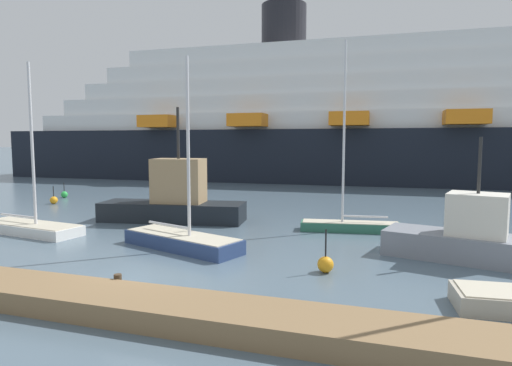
{
  "coord_description": "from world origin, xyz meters",
  "views": [
    {
      "loc": [
        8.09,
        -13.16,
        4.84
      ],
      "look_at": [
        0.0,
        12.1,
        2.3
      ],
      "focal_mm": 30.58,
      "sensor_mm": 36.0,
      "label": 1
    }
  ],
  "objects_px": {
    "fishing_boat_1": "(470,238)",
    "cruise_ship": "(452,122)",
    "fishing_boat_0": "(175,200)",
    "channel_buoy_0": "(64,194)",
    "sailboat_3": "(30,226)",
    "channel_buoy_1": "(54,200)",
    "sailboat_2": "(350,222)",
    "channel_buoy_2": "(325,264)",
    "sailboat_0": "(182,239)"
  },
  "relations": [
    {
      "from": "fishing_boat_1",
      "to": "channel_buoy_0",
      "type": "relative_size",
      "value": 5.06
    },
    {
      "from": "sailboat_0",
      "to": "channel_buoy_0",
      "type": "distance_m",
      "value": 22.16
    },
    {
      "from": "channel_buoy_0",
      "to": "channel_buoy_1",
      "type": "xyz_separation_m",
      "value": [
        1.87,
        -3.25,
        0.01
      ]
    },
    {
      "from": "sailboat_3",
      "to": "channel_buoy_0",
      "type": "distance_m",
      "value": 15.24
    },
    {
      "from": "sailboat_2",
      "to": "channel_buoy_2",
      "type": "bearing_deg",
      "value": 81.23
    },
    {
      "from": "fishing_boat_1",
      "to": "channel_buoy_2",
      "type": "height_order",
      "value": "fishing_boat_1"
    },
    {
      "from": "sailboat_3",
      "to": "fishing_boat_0",
      "type": "height_order",
      "value": "sailboat_3"
    },
    {
      "from": "sailboat_0",
      "to": "sailboat_2",
      "type": "height_order",
      "value": "sailboat_2"
    },
    {
      "from": "sailboat_3",
      "to": "channel_buoy_2",
      "type": "xyz_separation_m",
      "value": [
        15.93,
        -2.15,
        -0.09
      ]
    },
    {
      "from": "fishing_boat_0",
      "to": "channel_buoy_1",
      "type": "height_order",
      "value": "fishing_boat_0"
    },
    {
      "from": "fishing_boat_0",
      "to": "sailboat_2",
      "type": "bearing_deg",
      "value": -7.36
    },
    {
      "from": "fishing_boat_1",
      "to": "sailboat_0",
      "type": "bearing_deg",
      "value": -156.63
    },
    {
      "from": "channel_buoy_1",
      "to": "channel_buoy_0",
      "type": "bearing_deg",
      "value": 119.88
    },
    {
      "from": "sailboat_3",
      "to": "cruise_ship",
      "type": "xyz_separation_m",
      "value": [
        24.43,
        37.94,
        6.68
      ]
    },
    {
      "from": "fishing_boat_1",
      "to": "channel_buoy_1",
      "type": "bearing_deg",
      "value": 179.17
    },
    {
      "from": "sailboat_3",
      "to": "fishing_boat_0",
      "type": "distance_m",
      "value": 7.91
    },
    {
      "from": "sailboat_3",
      "to": "channel_buoy_1",
      "type": "height_order",
      "value": "sailboat_3"
    },
    {
      "from": "sailboat_2",
      "to": "fishing_boat_0",
      "type": "xyz_separation_m",
      "value": [
        -10.44,
        -0.18,
        0.81
      ]
    },
    {
      "from": "channel_buoy_0",
      "to": "cruise_ship",
      "type": "bearing_deg",
      "value": 37.5
    },
    {
      "from": "sailboat_0",
      "to": "cruise_ship",
      "type": "distance_m",
      "value": 41.89
    },
    {
      "from": "sailboat_3",
      "to": "cruise_ship",
      "type": "distance_m",
      "value": 45.62
    },
    {
      "from": "sailboat_2",
      "to": "fishing_boat_0",
      "type": "relative_size",
      "value": 1.12
    },
    {
      "from": "sailboat_3",
      "to": "fishing_boat_0",
      "type": "xyz_separation_m",
      "value": [
        5.62,
        5.49,
        0.89
      ]
    },
    {
      "from": "channel_buoy_2",
      "to": "cruise_ship",
      "type": "xyz_separation_m",
      "value": [
        8.5,
        40.09,
        6.77
      ]
    },
    {
      "from": "sailboat_0",
      "to": "sailboat_3",
      "type": "xyz_separation_m",
      "value": [
        -9.19,
        0.51,
        -0.03
      ]
    },
    {
      "from": "sailboat_0",
      "to": "fishing_boat_1",
      "type": "distance_m",
      "value": 12.22
    },
    {
      "from": "channel_buoy_0",
      "to": "sailboat_0",
      "type": "bearing_deg",
      "value": -35.81
    },
    {
      "from": "sailboat_2",
      "to": "channel_buoy_1",
      "type": "distance_m",
      "value": 23.24
    },
    {
      "from": "sailboat_3",
      "to": "channel_buoy_2",
      "type": "relative_size",
      "value": 5.45
    },
    {
      "from": "fishing_boat_0",
      "to": "cruise_ship",
      "type": "height_order",
      "value": "cruise_ship"
    },
    {
      "from": "sailboat_3",
      "to": "fishing_boat_1",
      "type": "height_order",
      "value": "sailboat_3"
    },
    {
      "from": "sailboat_3",
      "to": "channel_buoy_1",
      "type": "xyz_separation_m",
      "value": [
        -6.91,
        9.21,
        -0.1
      ]
    },
    {
      "from": "fishing_boat_0",
      "to": "channel_buoy_1",
      "type": "distance_m",
      "value": 13.11
    },
    {
      "from": "sailboat_3",
      "to": "channel_buoy_2",
      "type": "distance_m",
      "value": 16.08
    },
    {
      "from": "sailboat_0",
      "to": "channel_buoy_2",
      "type": "xyz_separation_m",
      "value": [
        6.74,
        -1.65,
        -0.12
      ]
    },
    {
      "from": "sailboat_2",
      "to": "channel_buoy_2",
      "type": "distance_m",
      "value": 7.83
    },
    {
      "from": "fishing_boat_1",
      "to": "cruise_ship",
      "type": "bearing_deg",
      "value": 99.91
    },
    {
      "from": "fishing_boat_1",
      "to": "channel_buoy_2",
      "type": "xyz_separation_m",
      "value": [
        -5.33,
        -3.45,
        -0.63
      ]
    },
    {
      "from": "fishing_boat_1",
      "to": "channel_buoy_1",
      "type": "distance_m",
      "value": 29.27
    },
    {
      "from": "fishing_boat_0",
      "to": "channel_buoy_0",
      "type": "xyz_separation_m",
      "value": [
        -14.4,
        6.97,
        -1.01
      ]
    },
    {
      "from": "fishing_boat_1",
      "to": "cruise_ship",
      "type": "relative_size",
      "value": 0.06
    },
    {
      "from": "sailboat_0",
      "to": "cruise_ship",
      "type": "xyz_separation_m",
      "value": [
        15.24,
        38.45,
        6.66
      ]
    },
    {
      "from": "channel_buoy_0",
      "to": "channel_buoy_2",
      "type": "height_order",
      "value": "channel_buoy_2"
    },
    {
      "from": "fishing_boat_0",
      "to": "channel_buoy_0",
      "type": "height_order",
      "value": "fishing_boat_0"
    },
    {
      "from": "sailboat_3",
      "to": "channel_buoy_1",
      "type": "relative_size",
      "value": 6.38
    },
    {
      "from": "cruise_ship",
      "to": "sailboat_2",
      "type": "bearing_deg",
      "value": -106.1
    },
    {
      "from": "sailboat_3",
      "to": "fishing_boat_1",
      "type": "relative_size",
      "value": 1.3
    },
    {
      "from": "fishing_boat_0",
      "to": "cruise_ship",
      "type": "distance_m",
      "value": 37.95
    },
    {
      "from": "fishing_boat_1",
      "to": "channel_buoy_2",
      "type": "distance_m",
      "value": 6.39
    },
    {
      "from": "sailboat_0",
      "to": "channel_buoy_1",
      "type": "height_order",
      "value": "sailboat_0"
    }
  ]
}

